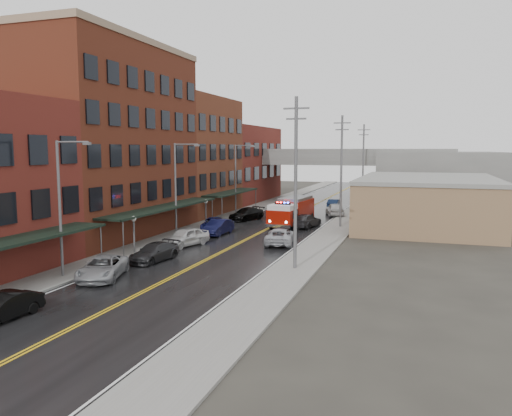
% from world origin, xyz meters
% --- Properties ---
extents(ground, '(220.00, 220.00, 0.00)m').
position_xyz_m(ground, '(0.00, 0.00, 0.00)').
color(ground, '#2D2B26').
rests_on(ground, ground).
extents(road, '(11.00, 160.00, 0.02)m').
position_xyz_m(road, '(0.00, 30.00, 0.01)').
color(road, black).
rests_on(road, ground).
extents(sidewalk_left, '(3.00, 160.00, 0.15)m').
position_xyz_m(sidewalk_left, '(-7.30, 30.00, 0.07)').
color(sidewalk_left, slate).
rests_on(sidewalk_left, ground).
extents(sidewalk_right, '(3.00, 160.00, 0.15)m').
position_xyz_m(sidewalk_right, '(7.30, 30.00, 0.07)').
color(sidewalk_right, slate).
rests_on(sidewalk_right, ground).
extents(curb_left, '(0.30, 160.00, 0.15)m').
position_xyz_m(curb_left, '(-5.65, 30.00, 0.07)').
color(curb_left, gray).
rests_on(curb_left, ground).
extents(curb_right, '(0.30, 160.00, 0.15)m').
position_xyz_m(curb_right, '(5.65, 30.00, 0.07)').
color(curb_right, gray).
rests_on(curb_right, ground).
extents(brick_building_b, '(9.00, 20.00, 18.00)m').
position_xyz_m(brick_building_b, '(-13.30, 23.00, 9.00)').
color(brick_building_b, '#5C2818').
rests_on(brick_building_b, ground).
extents(brick_building_c, '(9.00, 15.00, 15.00)m').
position_xyz_m(brick_building_c, '(-13.30, 40.50, 7.50)').
color(brick_building_c, '#602C1C').
rests_on(brick_building_c, ground).
extents(brick_building_far, '(9.00, 20.00, 12.00)m').
position_xyz_m(brick_building_far, '(-13.30, 58.00, 6.00)').
color(brick_building_far, maroon).
rests_on(brick_building_far, ground).
extents(tan_building, '(14.00, 22.00, 5.00)m').
position_xyz_m(tan_building, '(16.00, 40.00, 2.50)').
color(tan_building, '#93724F').
rests_on(tan_building, ground).
extents(right_far_block, '(18.00, 30.00, 8.00)m').
position_xyz_m(right_far_block, '(18.00, 70.00, 4.00)').
color(right_far_block, slate).
rests_on(right_far_block, ground).
extents(awning_0, '(2.60, 16.00, 3.09)m').
position_xyz_m(awning_0, '(-7.49, 4.00, 2.99)').
color(awning_0, black).
rests_on(awning_0, ground).
extents(awning_1, '(2.60, 18.00, 3.09)m').
position_xyz_m(awning_1, '(-7.49, 23.00, 2.99)').
color(awning_1, black).
rests_on(awning_1, ground).
extents(awning_2, '(2.60, 13.00, 3.09)m').
position_xyz_m(awning_2, '(-7.49, 40.50, 2.99)').
color(awning_2, black).
rests_on(awning_2, ground).
extents(globe_lamp_1, '(0.44, 0.44, 3.12)m').
position_xyz_m(globe_lamp_1, '(-6.40, 16.00, 2.31)').
color(globe_lamp_1, '#59595B').
rests_on(globe_lamp_1, ground).
extents(globe_lamp_2, '(0.44, 0.44, 3.12)m').
position_xyz_m(globe_lamp_2, '(-6.40, 30.00, 2.31)').
color(globe_lamp_2, '#59595B').
rests_on(globe_lamp_2, ground).
extents(street_lamp_0, '(2.64, 0.22, 9.00)m').
position_xyz_m(street_lamp_0, '(-6.55, 8.00, 5.19)').
color(street_lamp_0, '#59595B').
rests_on(street_lamp_0, ground).
extents(street_lamp_1, '(2.64, 0.22, 9.00)m').
position_xyz_m(street_lamp_1, '(-6.55, 24.00, 5.19)').
color(street_lamp_1, '#59595B').
rests_on(street_lamp_1, ground).
extents(street_lamp_2, '(2.64, 0.22, 9.00)m').
position_xyz_m(street_lamp_2, '(-6.55, 40.00, 5.19)').
color(street_lamp_2, '#59595B').
rests_on(street_lamp_2, ground).
extents(utility_pole_0, '(1.80, 0.24, 12.00)m').
position_xyz_m(utility_pole_0, '(7.20, 15.00, 6.31)').
color(utility_pole_0, '#59595B').
rests_on(utility_pole_0, ground).
extents(utility_pole_1, '(1.80, 0.24, 12.00)m').
position_xyz_m(utility_pole_1, '(7.20, 35.00, 6.31)').
color(utility_pole_1, '#59595B').
rests_on(utility_pole_1, ground).
extents(utility_pole_2, '(1.80, 0.24, 12.00)m').
position_xyz_m(utility_pole_2, '(7.20, 55.00, 6.31)').
color(utility_pole_2, '#59595B').
rests_on(utility_pole_2, ground).
extents(overpass, '(40.00, 10.00, 7.50)m').
position_xyz_m(overpass, '(0.00, 62.00, 5.99)').
color(overpass, slate).
rests_on(overpass, ground).
extents(fire_truck, '(3.97, 8.67, 3.09)m').
position_xyz_m(fire_truck, '(1.84, 34.69, 1.67)').
color(fire_truck, maroon).
rests_on(fire_truck, ground).
extents(parked_car_left_1, '(1.67, 4.14, 1.34)m').
position_xyz_m(parked_car_left_1, '(-3.97, 0.30, 0.67)').
color(parked_car_left_1, black).
rests_on(parked_car_left_1, ground).
extents(parked_car_left_2, '(3.91, 5.68, 1.44)m').
position_xyz_m(parked_car_left_2, '(-4.19, 8.68, 0.72)').
color(parked_car_left_2, '#929499').
rests_on(parked_car_left_2, ground).
extents(parked_car_left_3, '(2.53, 4.91, 1.36)m').
position_xyz_m(parked_car_left_3, '(-3.60, 14.31, 0.68)').
color(parked_car_left_3, black).
rests_on(parked_car_left_3, ground).
extents(parked_car_left_4, '(3.27, 5.12, 1.62)m').
position_xyz_m(parked_car_left_4, '(-4.02, 20.40, 0.81)').
color(parked_car_left_4, '#BCBCBC').
rests_on(parked_car_left_4, ground).
extents(parked_car_left_5, '(1.75, 4.68, 1.53)m').
position_xyz_m(parked_car_left_5, '(-3.60, 26.71, 0.76)').
color(parked_car_left_5, black).
rests_on(parked_car_left_5, ground).
extents(parked_car_left_6, '(3.47, 5.31, 1.36)m').
position_xyz_m(parked_car_left_6, '(-5.00, 28.80, 0.68)').
color(parked_car_left_6, '#161952').
rests_on(parked_car_left_6, ground).
extents(parked_car_left_7, '(3.66, 5.51, 1.48)m').
position_xyz_m(parked_car_left_7, '(-4.36, 37.13, 0.74)').
color(parked_car_left_7, black).
rests_on(parked_car_left_7, ground).
extents(parked_car_right_0, '(3.29, 5.52, 1.44)m').
position_xyz_m(parked_car_right_0, '(3.60, 23.80, 0.72)').
color(parked_car_right_0, '#A7A9AF').
rests_on(parked_car_right_0, ground).
extents(parked_car_right_1, '(2.87, 5.27, 1.45)m').
position_xyz_m(parked_car_right_1, '(3.60, 34.20, 0.73)').
color(parked_car_right_1, '#262628').
rests_on(parked_car_right_1, ground).
extents(parked_car_right_2, '(3.37, 5.26, 1.67)m').
position_xyz_m(parked_car_right_2, '(5.00, 44.46, 0.83)').
color(parked_car_right_2, '#B3B3B3').
rests_on(parked_car_right_2, ground).
extents(parked_car_right_3, '(1.47, 4.16, 1.37)m').
position_xyz_m(parked_car_right_3, '(3.60, 52.20, 0.68)').
color(parked_car_right_3, '#0E1933').
rests_on(parked_car_right_3, ground).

